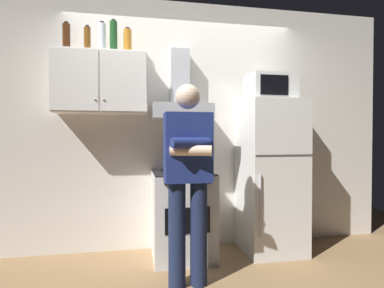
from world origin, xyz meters
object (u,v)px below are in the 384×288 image
Objects in this scene: stove_oven at (183,214)px; bottle_wine_green at (114,37)px; bottle_beer_brown at (87,40)px; range_hood at (181,100)px; bottle_vodka_clear at (102,38)px; microwave at (270,88)px; bottle_liquor_amber at (128,42)px; upper_cabinet at (101,83)px; person_standing at (188,176)px; bottle_rum_dark at (66,37)px; refrigerator at (271,176)px.

bottle_wine_green is (-0.68, 0.12, 1.78)m from stove_oven.
range_hood is at bearing -0.13° from bottle_beer_brown.
range_hood is 2.52× the size of bottle_vodka_clear.
bottle_wine_green is 0.11m from bottle_vodka_clear.
stove_oven is 1.62m from microwave.
bottle_vodka_clear is at bearing -177.76° from range_hood.
bottle_liquor_amber is 0.93× the size of bottle_vodka_clear.
upper_cabinet is 1.35m from person_standing.
bottle_beer_brown is at bearing 167.01° from bottle_vodka_clear.
range_hood reaches higher than stove_oven.
microwave is at bearing -5.46° from bottle_liquor_amber.
bottle_wine_green is at bearing -0.84° from bottle_rum_dark.
upper_cabinet is at bearing 114.83° from bottle_vodka_clear.
stove_oven is at bearing -9.88° from bottle_wine_green.
person_standing reaches higher than refrigerator.
range_hood is 1.56× the size of microwave.
stove_oven is 1.91m from bottle_wine_green.
refrigerator is at bearing -4.12° from bottle_wine_green.
bottle_vodka_clear reaches higher than stove_oven.
stove_oven is at bearing -16.62° from bottle_liquor_amber.
stove_oven is 3.09× the size of bottle_rum_dark.
person_standing is at bearing -34.25° from bottle_rum_dark.
bottle_liquor_amber is at bearing 163.38° from stove_oven.
person_standing is 1.71m from bottle_beer_brown.
bottle_wine_green is at bearing 176.52° from microwave.
person_standing is at bearing -93.91° from range_hood.
person_standing is at bearing -49.08° from bottle_wine_green.
bottle_beer_brown is (-0.93, 0.00, 0.58)m from range_hood.
microwave reaches higher than refrigerator.
bottle_liquor_amber reaches higher than upper_cabinet.
person_standing is 5.89× the size of bottle_liquor_amber.
bottle_wine_green is 1.27× the size of bottle_beer_brown.
bottle_beer_brown reaches higher than stove_oven.
refrigerator is 2.33m from bottle_beer_brown.
range_hood is at bearing 0.74° from bottle_wine_green.
refrigerator is at bearing -7.55° from range_hood.
range_hood is at bearing 86.09° from person_standing.
upper_cabinet is 3.19× the size of bottle_rum_dark.
bottle_liquor_amber is at bearing 4.83° from bottle_beer_brown.
bottle_wine_green is at bearing 175.88° from refrigerator.
microwave is 1.93m from bottle_beer_brown.
bottle_wine_green is (-0.63, 0.72, 1.31)m from person_standing.
upper_cabinet is 0.44m from bottle_beer_brown.
stove_oven is 1.02m from refrigerator.
bottle_beer_brown is 0.95× the size of bottle_liquor_amber.
microwave is 1.70× the size of bottle_rum_dark.
microwave is 1.80m from bottle_vodka_clear.
bottle_rum_dark is at bearing 173.67° from stove_oven.
bottle_vodka_clear is (-0.79, 0.10, 1.76)m from stove_oven.
refrigerator is at bearing -3.13° from bottle_vodka_clear.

